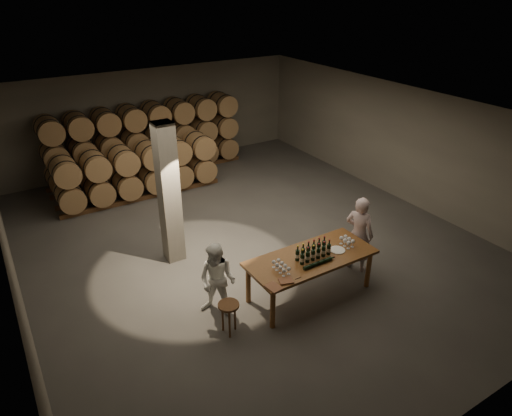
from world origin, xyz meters
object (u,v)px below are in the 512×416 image
plate (337,250)px  notebook_near (286,281)px  person_man (359,234)px  stool (229,309)px  bottle_cluster (313,252)px  tasting_table (311,261)px  person_woman (217,280)px

plate → notebook_near: bearing=-168.2°
plate → person_man: bearing=19.0°
person_man → stool: bearing=71.3°
bottle_cluster → plate: bottle_cluster is taller
plate → stool: size_ratio=0.49×
tasting_table → person_woman: person_woman is taller
notebook_near → person_man: (2.33, 0.60, -0.05)m
bottle_cluster → person_woman: size_ratio=0.49×
bottle_cluster → person_man: size_ratio=0.42×
plate → notebook_near: notebook_near is taller
notebook_near → person_man: size_ratio=0.14×
person_man → person_woman: (-3.28, 0.26, -0.11)m
bottle_cluster → notebook_near: 0.98m
person_woman → bottle_cluster: bearing=35.9°
bottle_cluster → notebook_near: bearing=-157.7°
tasting_table → bottle_cluster: (0.02, -0.04, 0.22)m
stool → person_woman: size_ratio=0.43×
person_man → bottle_cluster: bearing=74.9°
plate → person_man: 0.91m
bottle_cluster → person_man: person_man is taller
tasting_table → notebook_near: 0.98m
notebook_near → person_woman: bearing=156.6°
tasting_table → stool: bearing=-175.9°
stool → tasting_table: bearing=4.1°
bottle_cluster → person_woman: (-1.85, 0.49, -0.27)m
tasting_table → person_woman: 1.89m
tasting_table → notebook_near: bearing=-155.4°
bottle_cluster → person_woman: person_woman is taller
bottle_cluster → person_man: 1.46m
bottle_cluster → notebook_near: bottle_cluster is taller
plate → stool: bearing=-179.1°
bottle_cluster → stool: bottle_cluster is taller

